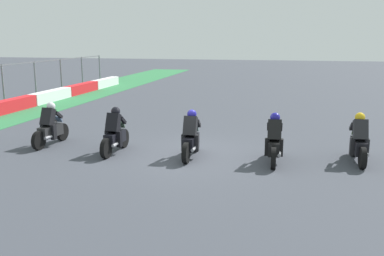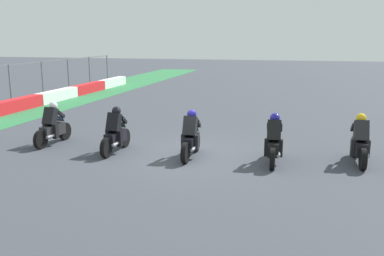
{
  "view_description": "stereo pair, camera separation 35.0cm",
  "coord_description": "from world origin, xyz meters",
  "px_view_note": "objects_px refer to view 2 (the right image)",
  "views": [
    {
      "loc": [
        -12.99,
        -2.97,
        3.72
      ],
      "look_at": [
        -0.05,
        -0.0,
        0.9
      ],
      "focal_mm": 40.04,
      "sensor_mm": 36.0,
      "label": 1
    },
    {
      "loc": [
        -12.91,
        -3.31,
        3.72
      ],
      "look_at": [
        -0.05,
        -0.0,
        0.9
      ],
      "focal_mm": 40.04,
      "sensor_mm": 36.0,
      "label": 2
    }
  ],
  "objects_px": {
    "rider_lane_c": "(191,138)",
    "rider_lane_e": "(53,127)",
    "rider_lane_a": "(360,143)",
    "rider_lane_d": "(116,134)",
    "rider_lane_b": "(274,143)"
  },
  "relations": [
    {
      "from": "rider_lane_c",
      "to": "rider_lane_e",
      "type": "relative_size",
      "value": 1.0
    },
    {
      "from": "rider_lane_a",
      "to": "rider_lane_c",
      "type": "xyz_separation_m",
      "value": [
        -0.6,
        5.06,
        0.0
      ]
    },
    {
      "from": "rider_lane_c",
      "to": "rider_lane_d",
      "type": "distance_m",
      "value": 2.55
    },
    {
      "from": "rider_lane_b",
      "to": "rider_lane_e",
      "type": "distance_m",
      "value": 7.74
    },
    {
      "from": "rider_lane_e",
      "to": "rider_lane_d",
      "type": "bearing_deg",
      "value": -96.4
    },
    {
      "from": "rider_lane_a",
      "to": "rider_lane_d",
      "type": "relative_size",
      "value": 1.0
    },
    {
      "from": "rider_lane_b",
      "to": "rider_lane_c",
      "type": "bearing_deg",
      "value": 88.4
    },
    {
      "from": "rider_lane_a",
      "to": "rider_lane_b",
      "type": "height_order",
      "value": "same"
    },
    {
      "from": "rider_lane_a",
      "to": "rider_lane_c",
      "type": "relative_size",
      "value": 1.0
    },
    {
      "from": "rider_lane_c",
      "to": "rider_lane_b",
      "type": "bearing_deg",
      "value": -90.47
    },
    {
      "from": "rider_lane_b",
      "to": "rider_lane_e",
      "type": "xyz_separation_m",
      "value": [
        0.42,
        7.73,
        0.0
      ]
    },
    {
      "from": "rider_lane_d",
      "to": "rider_lane_a",
      "type": "bearing_deg",
      "value": -84.34
    },
    {
      "from": "rider_lane_d",
      "to": "rider_lane_b",
      "type": "bearing_deg",
      "value": -88.63
    },
    {
      "from": "rider_lane_c",
      "to": "rider_lane_e",
      "type": "xyz_separation_m",
      "value": [
        0.43,
        5.16,
        0.0
      ]
    },
    {
      "from": "rider_lane_a",
      "to": "rider_lane_e",
      "type": "xyz_separation_m",
      "value": [
        -0.17,
        10.22,
        0.0
      ]
    }
  ]
}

